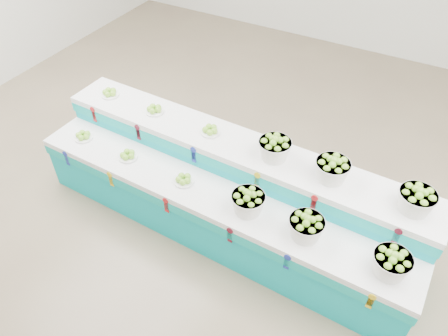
{
  "coord_description": "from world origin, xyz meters",
  "views": [
    {
      "loc": [
        1.44,
        -3.03,
        3.97
      ],
      "look_at": [
        -0.17,
        -0.1,
        0.87
      ],
      "focal_mm": 34.5,
      "sensor_mm": 36.0,
      "label": 1
    }
  ],
  "objects": [
    {
      "name": "plate_upper_mid",
      "position": [
        -1.27,
        0.21,
        1.07
      ],
      "size": [
        0.23,
        0.23,
        0.09
      ],
      "primitive_type": "cylinder",
      "rotation": [
        0.0,
        0.0,
        -0.03
      ],
      "color": "white",
      "rests_on": "display_stand"
    },
    {
      "name": "ground",
      "position": [
        0.0,
        0.0,
        0.0
      ],
      "size": [
        10.0,
        10.0,
        0.0
      ],
      "primitive_type": "plane",
      "color": "#76624E",
      "rests_on": "ground"
    },
    {
      "name": "plate_upper_left",
      "position": [
        -1.96,
        0.24,
        1.07
      ],
      "size": [
        0.23,
        0.23,
        0.09
      ],
      "primitive_type": "cylinder",
      "rotation": [
        0.0,
        0.0,
        -0.03
      ],
      "color": "white",
      "rests_on": "display_stand"
    },
    {
      "name": "plate_lower_right",
      "position": [
        -0.52,
        -0.36,
        0.77
      ],
      "size": [
        0.23,
        0.23,
        0.09
      ],
      "primitive_type": "cylinder",
      "rotation": [
        0.0,
        0.0,
        -0.03
      ],
      "color": "white",
      "rests_on": "display_stand"
    },
    {
      "name": "display_stand",
      "position": [
        -0.17,
        -0.1,
        0.51
      ],
      "size": [
        4.45,
        1.28,
        1.02
      ],
      "primitive_type": null,
      "rotation": [
        0.0,
        0.0,
        -0.03
      ],
      "color": "#0AB2BE",
      "rests_on": "ground"
    },
    {
      "name": "basket_upper_mid",
      "position": [
        0.89,
        0.14,
        1.14
      ],
      "size": [
        0.35,
        0.35,
        0.24
      ],
      "primitive_type": null,
      "rotation": [
        0.0,
        0.0,
        -0.03
      ],
      "color": "silver",
      "rests_on": "display_stand"
    },
    {
      "name": "plate_lower_left",
      "position": [
        -1.98,
        -0.31,
        0.77
      ],
      "size": [
        0.23,
        0.23,
        0.09
      ],
      "primitive_type": "cylinder",
      "rotation": [
        0.0,
        0.0,
        -0.03
      ],
      "color": "white",
      "rests_on": "display_stand"
    },
    {
      "name": "basket_lower_left",
      "position": [
        0.26,
        -0.39,
        0.84
      ],
      "size": [
        0.35,
        0.35,
        0.24
      ],
      "primitive_type": null,
      "rotation": [
        0.0,
        0.0,
        -0.03
      ],
      "color": "silver",
      "rests_on": "display_stand"
    },
    {
      "name": "basket_lower_right",
      "position": [
        1.66,
        -0.43,
        0.84
      ],
      "size": [
        0.35,
        0.35,
        0.24
      ],
      "primitive_type": null,
      "rotation": [
        0.0,
        0.0,
        -0.03
      ],
      "color": "silver",
      "rests_on": "display_stand"
    },
    {
      "name": "basket_lower_mid",
      "position": [
        0.87,
        -0.41,
        0.84
      ],
      "size": [
        0.35,
        0.35,
        0.24
      ],
      "primitive_type": null,
      "rotation": [
        0.0,
        0.0,
        -0.03
      ],
      "color": "silver",
      "rests_on": "display_stand"
    },
    {
      "name": "plate_upper_right",
      "position": [
        -0.5,
        0.19,
        1.07
      ],
      "size": [
        0.23,
        0.23,
        0.09
      ],
      "primitive_type": "cylinder",
      "rotation": [
        0.0,
        0.0,
        -0.03
      ],
      "color": "white",
      "rests_on": "display_stand"
    },
    {
      "name": "basket_upper_left",
      "position": [
        0.28,
        0.16,
        1.14
      ],
      "size": [
        0.35,
        0.35,
        0.24
      ],
      "primitive_type": null,
      "rotation": [
        0.0,
        0.0,
        -0.03
      ],
      "color": "silver",
      "rests_on": "display_stand"
    },
    {
      "name": "basket_upper_right",
      "position": [
        1.68,
        0.11,
        1.14
      ],
      "size": [
        0.35,
        0.35,
        0.24
      ],
      "primitive_type": null,
      "rotation": [
        0.0,
        0.0,
        -0.03
      ],
      "color": "silver",
      "rests_on": "display_stand"
    },
    {
      "name": "plate_lower_mid",
      "position": [
        -1.29,
        -0.33,
        0.77
      ],
      "size": [
        0.23,
        0.23,
        0.09
      ],
      "primitive_type": "cylinder",
      "rotation": [
        0.0,
        0.0,
        -0.03
      ],
      "color": "white",
      "rests_on": "display_stand"
    }
  ]
}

